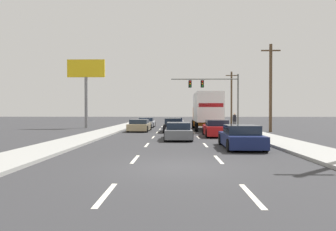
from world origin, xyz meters
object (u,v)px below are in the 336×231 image
object	(u,v)px
car_silver	(147,123)
car_tan	(140,126)
car_black	(173,126)
car_navy	(241,137)
car_blue	(175,123)
utility_pole_mid	(271,87)
pedestrian_near_corner	(235,121)
car_gray	(178,131)
roadside_billboard	(86,78)
car_red	(216,129)
traffic_signal_mast	(210,88)
box_truck	(207,109)
utility_pole_far	(231,97)

from	to	relation	value
car_silver	car_tan	bearing A→B (deg)	-89.74
car_black	car_navy	distance (m)	12.66
car_blue	utility_pole_mid	size ratio (longest dim) A/B	0.54
car_blue	pedestrian_near_corner	distance (m)	7.32
car_gray	roadside_billboard	size ratio (longest dim) A/B	0.54
car_tan	roadside_billboard	distance (m)	10.41
car_tan	car_silver	bearing A→B (deg)	90.26
car_red	roadside_billboard	bearing A→B (deg)	140.66
traffic_signal_mast	car_silver	bearing A→B (deg)	-158.95
box_truck	roadside_billboard	size ratio (longest dim) A/B	1.00
car_blue	car_red	world-z (taller)	car_red
car_tan	pedestrian_near_corner	size ratio (longest dim) A/B	2.61
car_blue	traffic_signal_mast	bearing A→B (deg)	45.54
utility_pole_mid	pedestrian_near_corner	distance (m)	5.08
utility_pole_far	pedestrian_near_corner	world-z (taller)	utility_pole_far
utility_pole_far	roadside_billboard	bearing A→B (deg)	-148.77
car_red	car_navy	size ratio (longest dim) A/B	0.98
box_truck	roadside_billboard	bearing A→B (deg)	164.43
traffic_signal_mast	pedestrian_near_corner	bearing A→B (deg)	-80.65
car_tan	car_gray	size ratio (longest dim) A/B	0.99
roadside_billboard	utility_pole_far	bearing A→B (deg)	31.23
utility_pole_far	car_blue	bearing A→B (deg)	-127.36
car_black	car_red	world-z (taller)	car_black
car_black	car_gray	world-z (taller)	car_black
car_black	box_truck	xyz separation A→B (m)	(3.48, 2.51, 1.56)
car_black	car_red	size ratio (longest dim) A/B	1.13
car_tan	car_navy	size ratio (longest dim) A/B	1.05
traffic_signal_mast	utility_pole_far	world-z (taller)	utility_pole_far
car_red	roadside_billboard	xyz separation A→B (m)	(-13.74, 11.26, 5.25)
car_black	car_red	distance (m)	5.99
car_blue	car_red	bearing A→B (deg)	-74.16
car_blue	car_black	bearing A→B (deg)	-91.79
box_truck	car_red	size ratio (longest dim) A/B	1.99
car_gray	roadside_billboard	world-z (taller)	roadside_billboard
car_blue	roadside_billboard	bearing A→B (deg)	-179.48
car_red	utility_pole_mid	bearing A→B (deg)	40.09
car_black	roadside_billboard	world-z (taller)	roadside_billboard
car_navy	pedestrian_near_corner	size ratio (longest dim) A/B	2.49
car_red	car_blue	bearing A→B (deg)	105.84
car_silver	utility_pole_far	size ratio (longest dim) A/B	0.50
car_silver	traffic_signal_mast	bearing A→B (deg)	21.05
box_truck	utility_pole_far	bearing A→B (deg)	70.15
car_silver	utility_pole_mid	distance (m)	15.42
utility_pole_far	traffic_signal_mast	bearing A→B (deg)	-121.36
car_black	car_tan	bearing A→B (deg)	166.31
pedestrian_near_corner	car_silver	bearing A→B (deg)	150.21
box_truck	car_navy	bearing A→B (deg)	-89.20
utility_pole_far	pedestrian_near_corner	bearing A→B (deg)	-99.97
pedestrian_near_corner	car_blue	bearing A→B (deg)	147.75
car_blue	car_gray	bearing A→B (deg)	-89.10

